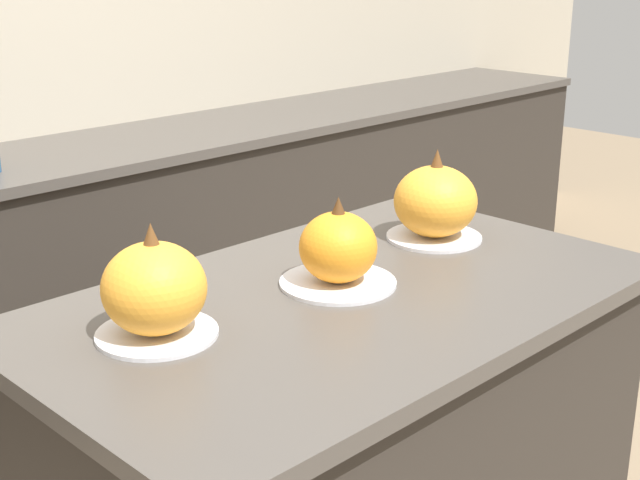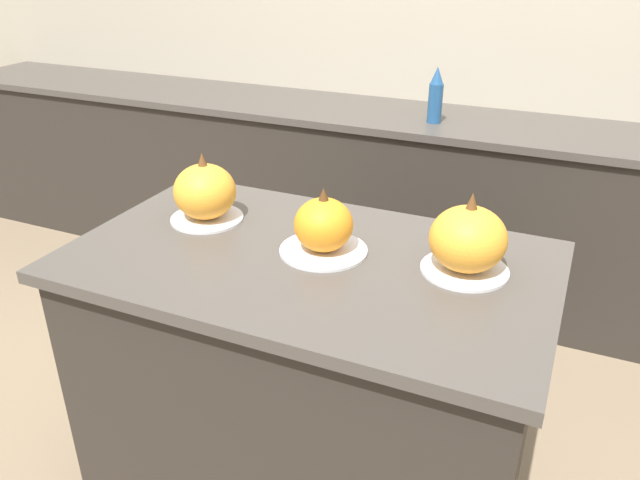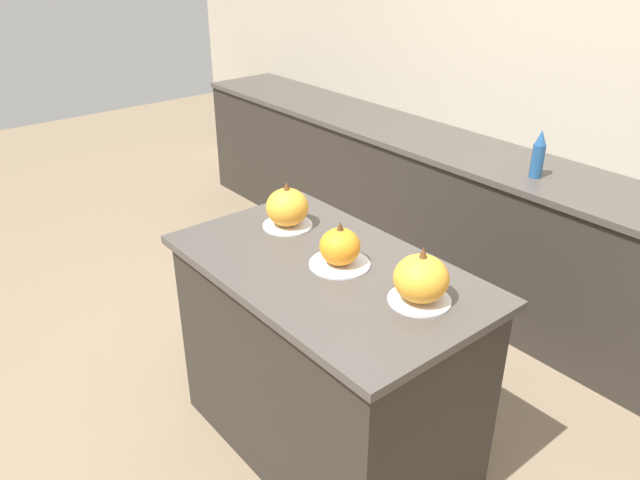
{
  "view_description": "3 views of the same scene",
  "coord_description": "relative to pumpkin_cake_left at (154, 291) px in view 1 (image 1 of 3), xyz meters",
  "views": [
    {
      "loc": [
        -1.19,
        -1.14,
        1.58
      ],
      "look_at": [
        -0.04,
        0.03,
        1.04
      ],
      "focal_mm": 50.0,
      "sensor_mm": 36.0,
      "label": 1
    },
    {
      "loc": [
        0.63,
        -1.34,
        1.69
      ],
      "look_at": [
        0.01,
        0.04,
        0.95
      ],
      "focal_mm": 35.0,
      "sensor_mm": 36.0,
      "label": 2
    },
    {
      "loc": [
        1.61,
        -1.36,
        2.11
      ],
      "look_at": [
        -0.08,
        0.03,
        1.0
      ],
      "focal_mm": 35.0,
      "sensor_mm": 36.0,
      "label": 3
    }
  ],
  "objects": [
    {
      "name": "pumpkin_cake_right",
      "position": [
        0.78,
        -0.0,
        0.0
      ],
      "size": [
        0.22,
        0.22,
        0.22
      ],
      "color": "silver",
      "rests_on": "kitchen_island"
    },
    {
      "name": "pumpkin_cake_center",
      "position": [
        0.41,
        -0.05,
        -0.01
      ],
      "size": [
        0.24,
        0.24,
        0.19
      ],
      "color": "silver",
      "rests_on": "kitchen_island"
    },
    {
      "name": "pumpkin_cake_left",
      "position": [
        0.0,
        0.0,
        0.0
      ],
      "size": [
        0.22,
        0.22,
        0.21
      ],
      "color": "silver",
      "rests_on": "kitchen_island"
    },
    {
      "name": "back_counter",
      "position": [
        0.38,
        1.45,
        -0.55
      ],
      "size": [
        6.0,
        0.6,
        0.92
      ],
      "color": "#2D2823",
      "rests_on": "ground_plane"
    }
  ]
}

